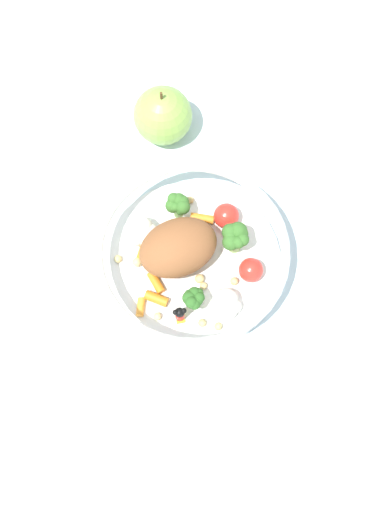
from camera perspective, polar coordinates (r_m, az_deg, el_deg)
ground_plane at (r=0.82m, az=1.29°, el=-0.72°), size 2.40×2.40×0.00m
food_container at (r=0.79m, az=-0.18°, el=0.21°), size 0.24×0.24×0.07m
loose_apple at (r=0.87m, az=-2.63°, el=12.49°), size 0.08×0.08×0.09m
folded_napkin at (r=0.77m, az=3.05°, el=-17.12°), size 0.18×0.16×0.01m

